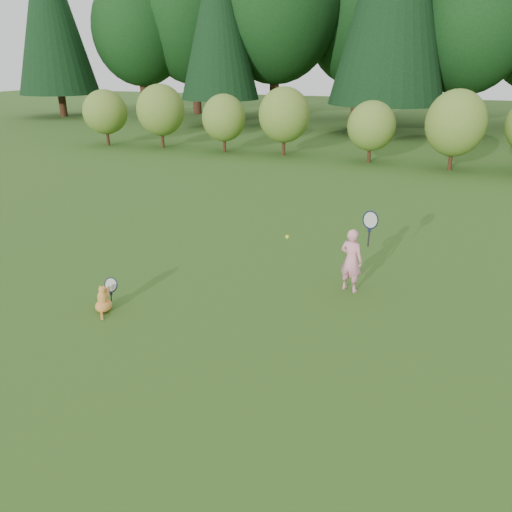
% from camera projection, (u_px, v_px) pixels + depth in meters
% --- Properties ---
extents(ground, '(100.00, 100.00, 0.00)m').
position_uv_depth(ground, '(227.00, 313.00, 7.92)').
color(ground, '#244A14').
rests_on(ground, ground).
extents(shrub_row, '(28.00, 3.00, 2.80)m').
position_uv_depth(shrub_row, '(363.00, 126.00, 18.75)').
color(shrub_row, '#5E7524').
rests_on(shrub_row, ground).
extents(child, '(0.65, 0.38, 1.68)m').
position_uv_depth(child, '(352.00, 259.00, 8.48)').
color(child, pink).
rests_on(child, ground).
extents(cat, '(0.38, 0.63, 0.59)m').
position_uv_depth(cat, '(103.00, 298.00, 7.91)').
color(cat, orange).
rests_on(cat, ground).
extents(tennis_ball, '(0.06, 0.06, 0.06)m').
position_uv_depth(tennis_ball, '(287.00, 237.00, 7.86)').
color(tennis_ball, yellow).
rests_on(tennis_ball, ground).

